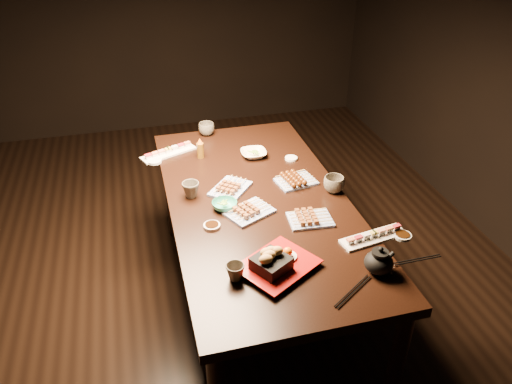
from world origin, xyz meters
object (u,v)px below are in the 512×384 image
Objects in this scene: yakitori_plate_center at (249,209)px; tempura_tray at (278,258)px; edamame_bowl_cream at (254,154)px; yakitori_plate_left at (230,186)px; teacup_near_left at (235,272)px; teacup_far_right at (206,129)px; edamame_bowl_green at (225,205)px; condiment_bottle at (200,148)px; teacup_mid_right at (334,184)px; dining_table at (258,257)px; yakitori_plate_right at (310,216)px; teacup_far_left at (191,190)px; teapot at (379,260)px; sushi_platter_far at (168,151)px; sushi_platter_near at (374,235)px.

tempura_tray is at bearing -113.81° from yakitori_plate_center.
edamame_bowl_cream is at bearing 50.46° from tempura_tray.
yakitori_plate_left is at bearing 64.30° from tempura_tray.
teacup_far_right reaches higher than teacup_near_left.
edamame_bowl_green is 1.01× the size of condiment_bottle.
dining_table is at bearing 178.00° from teacup_mid_right.
yakitori_plate_right is (0.19, -0.24, 0.40)m from dining_table.
teacup_far_left is (-0.42, -0.35, 0.02)m from edamame_bowl_cream.
teapot is at bearing -78.83° from yakitori_plate_center.
yakitori_plate_right is 0.71m from edamame_bowl_cream.
sushi_platter_far is 1.04m from yakitori_plate_right.
yakitori_plate_left is 0.18m from edamame_bowl_green.
dining_table is at bearing -81.75° from teacup_far_right.
teapot reaches higher than edamame_bowl_green.
edamame_bowl_cream is at bearing 8.07° from yakitori_plate_left.
tempura_tray is at bearing 146.89° from teapot.
dining_table is 17.92× the size of teacup_far_right.
condiment_bottle is (-0.61, 0.55, 0.02)m from teacup_mid_right.
tempura_tray is 2.49× the size of condiment_bottle.
teacup_far_right is (-0.52, 0.85, -0.00)m from teacup_mid_right.
teacup_far_right is at bearing 91.03° from teapot.
edamame_bowl_green is at bearing -94.00° from teacup_far_right.
sushi_platter_near is at bearing -34.12° from edamame_bowl_green.
dining_table is 0.85m from teapot.
teacup_far_right is (-0.31, 1.07, 0.01)m from yakitori_plate_right.
condiment_bottle reaches higher than yakitori_plate_right.
condiment_bottle is (0.03, 1.09, 0.03)m from teacup_near_left.
yakitori_plate_right is 1.44× the size of teapot.
yakitori_plate_right is 2.05× the size of teacup_far_right.
yakitori_plate_right is at bearing 35.51° from teacup_near_left.
tempura_tray is (-0.25, -0.29, 0.03)m from yakitori_plate_right.
yakitori_plate_center is (0.32, -0.73, 0.01)m from sushi_platter_far.
tempura_tray is at bearing -98.73° from edamame_bowl_cream.
sushi_platter_far is 0.69m from edamame_bowl_green.
condiment_bottle reaches higher than teacup_far_left.
condiment_bottle is at bearing 92.75° from edamame_bowl_green.
yakitori_plate_left is 0.54m from teacup_mid_right.
teacup_mid_right is at bearing -10.64° from teacup_far_left.
teapot is (0.46, -1.49, 0.02)m from teacup_far_right.
sushi_platter_far is 3.79× the size of teacup_far_left.
condiment_bottle reaches higher than tempura_tray.
yakitori_plate_center is at bearing -41.71° from teacup_far_left.
sushi_platter_near is at bearing -87.05° from teacup_mid_right.
yakitori_plate_right is 0.44m from teapot.
edamame_bowl_cream is at bearing 39.41° from teacup_far_left.
yakitori_plate_right is at bearing 100.89° from sushi_platter_far.
sushi_platter_far is 1.09× the size of tempura_tray.
dining_table is 0.69m from tempura_tray.
yakitori_plate_center is 2.03× the size of teacup_mid_right.
sushi_platter_far is at bearing 97.04° from teacup_near_left.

